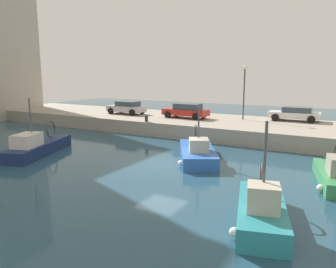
{
  "coord_description": "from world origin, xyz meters",
  "views": [
    {
      "loc": [
        -16.05,
        -9.78,
        5.27
      ],
      "look_at": [
        3.19,
        1.42,
        1.2
      ],
      "focal_mm": 35.18,
      "sensor_mm": 36.0,
      "label": 1
    }
  ],
  "objects_px": {
    "fishing_boat_blue": "(197,157)",
    "mooring_bollard_north": "(146,119)",
    "parked_car_red": "(186,111)",
    "fishing_boat_teal": "(261,217)",
    "parked_car_silver": "(127,107)",
    "quay_streetlamp": "(244,83)",
    "fishing_boat_navy": "(41,151)",
    "parked_car_white": "(295,114)"
  },
  "relations": [
    {
      "from": "fishing_boat_blue",
      "to": "mooring_bollard_north",
      "type": "height_order",
      "value": "fishing_boat_blue"
    },
    {
      "from": "fishing_boat_navy",
      "to": "fishing_boat_blue",
      "type": "bearing_deg",
      "value": -67.38
    },
    {
      "from": "fishing_boat_blue",
      "to": "parked_car_white",
      "type": "height_order",
      "value": "fishing_boat_blue"
    },
    {
      "from": "fishing_boat_teal",
      "to": "parked_car_red",
      "type": "distance_m",
      "value": 19.47
    },
    {
      "from": "fishing_boat_navy",
      "to": "parked_car_red",
      "type": "bearing_deg",
      "value": -19.02
    },
    {
      "from": "fishing_boat_teal",
      "to": "parked_car_silver",
      "type": "xyz_separation_m",
      "value": [
        15.54,
        17.9,
        1.77
      ]
    },
    {
      "from": "quay_streetlamp",
      "to": "mooring_bollard_north",
      "type": "bearing_deg",
      "value": 129.92
    },
    {
      "from": "fishing_boat_blue",
      "to": "parked_car_white",
      "type": "relative_size",
      "value": 1.47
    },
    {
      "from": "parked_car_white",
      "to": "parked_car_red",
      "type": "height_order",
      "value": "parked_car_red"
    },
    {
      "from": "fishing_boat_navy",
      "to": "mooring_bollard_north",
      "type": "distance_m",
      "value": 9.44
    },
    {
      "from": "parked_car_white",
      "to": "mooring_bollard_north",
      "type": "bearing_deg",
      "value": 122.53
    },
    {
      "from": "parked_car_silver",
      "to": "parked_car_white",
      "type": "bearing_deg",
      "value": -77.98
    },
    {
      "from": "parked_car_white",
      "to": "parked_car_red",
      "type": "relative_size",
      "value": 1.01
    },
    {
      "from": "fishing_boat_teal",
      "to": "quay_streetlamp",
      "type": "distance_m",
      "value": 19.15
    },
    {
      "from": "fishing_boat_teal",
      "to": "parked_car_red",
      "type": "relative_size",
      "value": 1.3
    },
    {
      "from": "parked_car_red",
      "to": "mooring_bollard_north",
      "type": "bearing_deg",
      "value": 154.83
    },
    {
      "from": "quay_streetlamp",
      "to": "parked_car_white",
      "type": "bearing_deg",
      "value": -72.24
    },
    {
      "from": "fishing_boat_teal",
      "to": "quay_streetlamp",
      "type": "bearing_deg",
      "value": 19.64
    },
    {
      "from": "parked_car_white",
      "to": "quay_streetlamp",
      "type": "bearing_deg",
      "value": 107.76
    },
    {
      "from": "parked_car_red",
      "to": "fishing_boat_teal",
      "type": "bearing_deg",
      "value": -144.78
    },
    {
      "from": "fishing_boat_teal",
      "to": "mooring_bollard_north",
      "type": "distance_m",
      "value": 17.7
    },
    {
      "from": "fishing_boat_blue",
      "to": "fishing_boat_teal",
      "type": "relative_size",
      "value": 1.14
    },
    {
      "from": "parked_car_white",
      "to": "mooring_bollard_north",
      "type": "relative_size",
      "value": 7.95
    },
    {
      "from": "mooring_bollard_north",
      "to": "parked_car_white",
      "type": "bearing_deg",
      "value": -57.47
    },
    {
      "from": "parked_car_silver",
      "to": "parked_car_red",
      "type": "bearing_deg",
      "value": -87.5
    },
    {
      "from": "parked_car_red",
      "to": "mooring_bollard_north",
      "type": "xyz_separation_m",
      "value": [
        -3.92,
        1.84,
        -0.42
      ]
    },
    {
      "from": "fishing_boat_navy",
      "to": "mooring_bollard_north",
      "type": "bearing_deg",
      "value": -16.18
    },
    {
      "from": "fishing_boat_blue",
      "to": "parked_car_red",
      "type": "relative_size",
      "value": 1.49
    },
    {
      "from": "fishing_boat_navy",
      "to": "mooring_bollard_north",
      "type": "relative_size",
      "value": 12.9
    },
    {
      "from": "fishing_boat_blue",
      "to": "parked_car_silver",
      "type": "xyz_separation_m",
      "value": [
        8.55,
        12.02,
        1.79
      ]
    },
    {
      "from": "fishing_boat_teal",
      "to": "fishing_boat_blue",
      "type": "bearing_deg",
      "value": 40.05
    },
    {
      "from": "parked_car_red",
      "to": "quay_streetlamp",
      "type": "bearing_deg",
      "value": -70.61
    },
    {
      "from": "fishing_boat_blue",
      "to": "fishing_boat_teal",
      "type": "distance_m",
      "value": 9.14
    },
    {
      "from": "mooring_bollard_north",
      "to": "parked_car_silver",
      "type": "bearing_deg",
      "value": 53.34
    },
    {
      "from": "fishing_boat_blue",
      "to": "quay_streetlamp",
      "type": "height_order",
      "value": "quay_streetlamp"
    },
    {
      "from": "fishing_boat_blue",
      "to": "fishing_boat_navy",
      "type": "bearing_deg",
      "value": 112.62
    },
    {
      "from": "fishing_boat_navy",
      "to": "parked_car_red",
      "type": "distance_m",
      "value": 13.76
    },
    {
      "from": "parked_car_red",
      "to": "parked_car_silver",
      "type": "bearing_deg",
      "value": 92.5
    },
    {
      "from": "parked_car_silver",
      "to": "quay_streetlamp",
      "type": "bearing_deg",
      "value": -80.13
    },
    {
      "from": "parked_car_white",
      "to": "parked_car_silver",
      "type": "height_order",
      "value": "parked_car_silver"
    },
    {
      "from": "fishing_boat_navy",
      "to": "mooring_bollard_north",
      "type": "height_order",
      "value": "fishing_boat_navy"
    },
    {
      "from": "fishing_boat_blue",
      "to": "quay_streetlamp",
      "type": "relative_size",
      "value": 1.34
    }
  ]
}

